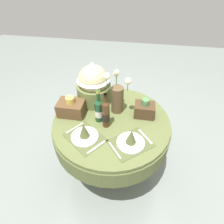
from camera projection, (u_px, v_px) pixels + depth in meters
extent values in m
plane|color=gray|center=(112.00, 166.00, 2.38)|extent=(8.00, 8.00, 0.00)
cylinder|color=#5B6638|center=(112.00, 122.00, 1.89)|extent=(1.13, 1.13, 0.04)
cylinder|color=#545D33|center=(112.00, 130.00, 1.97)|extent=(1.15, 1.15, 0.19)
cylinder|color=black|center=(112.00, 146.00, 2.13)|extent=(0.12, 0.12, 0.69)
cylinder|color=black|center=(112.00, 165.00, 2.37)|extent=(0.54, 0.54, 0.03)
cube|color=#4E562F|center=(85.00, 137.00, 1.71)|extent=(0.43, 0.41, 0.00)
cylinder|color=white|center=(85.00, 136.00, 1.70)|extent=(0.24, 0.24, 0.02)
cone|color=#4C562D|center=(84.00, 130.00, 1.65)|extent=(0.09, 0.09, 0.14)
cube|color=silver|center=(75.00, 128.00, 1.79)|extent=(0.12, 0.16, 0.00)
cube|color=silver|center=(96.00, 147.00, 1.62)|extent=(0.13, 0.16, 0.00)
cube|color=#4E562F|center=(131.00, 143.00, 1.66)|extent=(0.43, 0.41, 0.00)
cylinder|color=white|center=(131.00, 143.00, 1.65)|extent=(0.24, 0.24, 0.02)
cone|color=#4C562D|center=(131.00, 136.00, 1.60)|extent=(0.09, 0.09, 0.14)
cube|color=silver|center=(115.00, 150.00, 1.60)|extent=(0.13, 0.16, 0.00)
cube|color=silver|center=(145.00, 136.00, 1.71)|extent=(0.13, 0.16, 0.00)
cylinder|color=brown|center=(117.00, 100.00, 1.90)|extent=(0.12, 0.12, 0.28)
sphere|color=beige|center=(116.00, 74.00, 1.78)|extent=(0.05, 0.05, 0.05)
cylinder|color=#4C7038|center=(116.00, 80.00, 1.83)|extent=(0.01, 0.01, 0.10)
sphere|color=beige|center=(117.00, 72.00, 1.75)|extent=(0.05, 0.05, 0.05)
cylinder|color=#4C7038|center=(116.00, 80.00, 1.80)|extent=(0.01, 0.01, 0.12)
sphere|color=beige|center=(128.00, 81.00, 1.70)|extent=(0.06, 0.06, 0.06)
cylinder|color=#4C7038|center=(128.00, 87.00, 1.74)|extent=(0.01, 0.01, 0.09)
sphere|color=beige|center=(107.00, 76.00, 1.68)|extent=(0.07, 0.07, 0.07)
cylinder|color=#4C7038|center=(107.00, 84.00, 1.74)|extent=(0.01, 0.01, 0.13)
cylinder|color=#422814|center=(106.00, 115.00, 1.74)|extent=(0.07, 0.07, 0.26)
cylinder|color=black|center=(106.00, 117.00, 1.76)|extent=(0.07, 0.07, 0.09)
cone|color=#422814|center=(106.00, 103.00, 1.65)|extent=(0.07, 0.07, 0.03)
cylinder|color=#422814|center=(105.00, 98.00, 1.62)|extent=(0.03, 0.03, 0.07)
cylinder|color=black|center=(105.00, 95.00, 1.60)|extent=(0.03, 0.03, 0.02)
cylinder|color=#194223|center=(99.00, 112.00, 1.82)|extent=(0.08, 0.08, 0.21)
cylinder|color=silver|center=(99.00, 113.00, 1.83)|extent=(0.08, 0.08, 0.07)
cone|color=#194223|center=(98.00, 101.00, 1.74)|extent=(0.08, 0.08, 0.04)
cylinder|color=#194223|center=(98.00, 95.00, 1.69)|extent=(0.03, 0.03, 0.09)
cylinder|color=#B29933|center=(98.00, 92.00, 1.67)|extent=(0.03, 0.03, 0.02)
cylinder|color=olive|center=(94.00, 93.00, 2.05)|extent=(0.35, 0.35, 0.20)
sphere|color=#C6B784|center=(93.00, 80.00, 1.95)|extent=(0.30, 0.30, 0.30)
cone|color=silver|center=(93.00, 71.00, 1.88)|extent=(0.34, 0.34, 0.19)
cube|color=brown|center=(71.00, 108.00, 1.91)|extent=(0.25, 0.19, 0.14)
cylinder|color=gold|center=(70.00, 100.00, 1.84)|extent=(0.08, 0.08, 0.06)
cube|color=#47331E|center=(144.00, 110.00, 1.89)|extent=(0.20, 0.16, 0.13)
cylinder|color=#4C7F4C|center=(145.00, 102.00, 1.83)|extent=(0.07, 0.07, 0.06)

